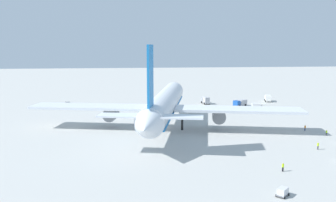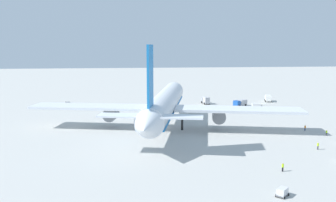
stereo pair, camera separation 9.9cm
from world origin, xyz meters
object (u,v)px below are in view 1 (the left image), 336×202
object	(u,v)px
airliner	(164,104)
ground_worker_3	(305,128)
ground_worker_1	(327,133)
ground_worker_0	(283,167)
ground_worker_2	(318,146)
service_truck_1	(268,98)
traffic_cone_1	(143,104)
service_truck_2	(259,107)
service_truck_0	(240,103)
baggage_cart_2	(283,192)
service_truck_3	(206,100)
baggage_cart_1	(67,102)

from	to	relation	value
airliner	ground_worker_3	world-z (taller)	airliner
ground_worker_1	ground_worker_0	bearing A→B (deg)	136.47
ground_worker_1	ground_worker_2	distance (m)	15.35
service_truck_1	traffic_cone_1	distance (m)	55.47
service_truck_2	ground_worker_1	xyz separation A→B (m)	(-38.97, -4.50, -0.74)
service_truck_2	traffic_cone_1	distance (m)	46.84
ground_worker_2	ground_worker_1	bearing A→B (deg)	-37.64
airliner	service_truck_1	world-z (taller)	airliner
service_truck_2	ground_worker_0	bearing A→B (deg)	163.05
service_truck_0	baggage_cart_2	world-z (taller)	service_truck_0
service_truck_0	service_truck_3	distance (m)	14.91
service_truck_3	service_truck_2	bearing A→B (deg)	-137.71
airliner	traffic_cone_1	world-z (taller)	airliner
service_truck_1	baggage_cart_1	bearing A→B (deg)	85.33
ground_worker_0	traffic_cone_1	world-z (taller)	ground_worker_0
service_truck_2	ground_worker_2	distance (m)	51.36
traffic_cone_1	airliner	bearing A→B (deg)	-174.52
service_truck_3	baggage_cart_1	world-z (taller)	service_truck_3
service_truck_0	ground_worker_1	bearing A→B (deg)	-170.41
service_truck_2	service_truck_3	xyz separation A→B (m)	(18.18, 16.54, 0.04)
ground_worker_1	service_truck_3	bearing A→B (deg)	20.21
service_truck_0	baggage_cart_1	distance (m)	74.00
airliner	service_truck_0	distance (m)	50.01
ground_worker_1	ground_worker_2	xyz separation A→B (m)	(-12.16, 9.38, 0.08)
ground_worker_0	service_truck_1	bearing A→B (deg)	-20.52
service_truck_1	ground_worker_3	bearing A→B (deg)	168.62
ground_worker_3	service_truck_0	bearing A→B (deg)	7.14
ground_worker_2	baggage_cart_2	bearing A→B (deg)	140.80
service_truck_2	ground_worker_3	world-z (taller)	service_truck_2
service_truck_1	ground_worker_2	size ratio (longest dim) A/B	3.23
baggage_cart_1	ground_worker_1	size ratio (longest dim) A/B	1.88
baggage_cart_1	ground_worker_0	distance (m)	108.35
ground_worker_2	service_truck_2	bearing A→B (deg)	-5.45
service_truck_1	ground_worker_3	distance (m)	55.00
service_truck_0	traffic_cone_1	xyz separation A→B (m)	(8.20, 39.14, -1.21)
ground_worker_3	ground_worker_1	bearing A→B (deg)	-154.86
service_truck_3	ground_worker_0	world-z (taller)	service_truck_3
service_truck_0	service_truck_1	xyz separation A→B (m)	(10.84, -16.25, 0.04)
service_truck_3	traffic_cone_1	bearing A→B (deg)	89.13
baggage_cart_2	ground_worker_0	distance (m)	12.18
baggage_cart_1	ground_worker_2	size ratio (longest dim) A/B	1.74
service_truck_3	baggage_cart_1	size ratio (longest dim) A/B	1.99
ground_worker_3	baggage_cart_1	bearing A→B (deg)	51.62
airliner	service_truck_2	distance (m)	46.46
traffic_cone_1	baggage_cart_2	bearing A→B (deg)	-169.00
airliner	service_truck_3	distance (m)	48.83
baggage_cart_1	service_truck_0	bearing A→B (deg)	-104.10
service_truck_0	ground_worker_3	distance (m)	43.42
airliner	ground_worker_2	xyz separation A→B (m)	(-26.21, -33.92, -6.33)
service_truck_2	traffic_cone_1	xyz separation A→B (m)	(18.58, 42.98, -1.30)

